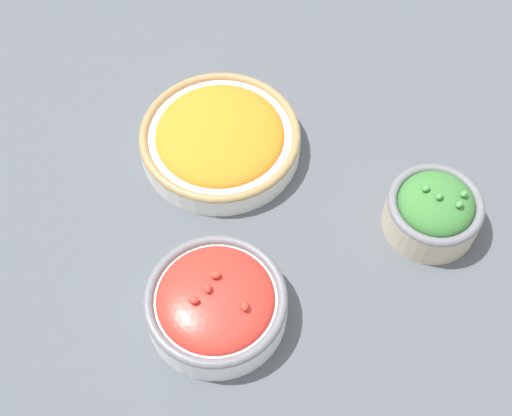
# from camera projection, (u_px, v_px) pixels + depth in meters

# --- Properties ---
(ground_plane) EXTENTS (3.00, 3.00, 0.00)m
(ground_plane) POSITION_uv_depth(u_px,v_px,m) (256.00, 220.00, 0.91)
(ground_plane) COLOR #4C5156
(bowl_cherry_tomatoes) EXTENTS (0.16, 0.16, 0.07)m
(bowl_cherry_tomatoes) POSITION_uv_depth(u_px,v_px,m) (216.00, 303.00, 0.81)
(bowl_cherry_tomatoes) COLOR white
(bowl_cherry_tomatoes) RESTS_ON ground_plane
(bowl_broccoli) EXTENTS (0.12, 0.12, 0.08)m
(bowl_broccoli) POSITION_uv_depth(u_px,v_px,m) (434.00, 210.00, 0.87)
(bowl_broccoli) COLOR beige
(bowl_broccoli) RESTS_ON ground_plane
(bowl_carrots) EXTENTS (0.21, 0.21, 0.05)m
(bowl_carrots) POSITION_uv_depth(u_px,v_px,m) (220.00, 138.00, 0.94)
(bowl_carrots) COLOR silver
(bowl_carrots) RESTS_ON ground_plane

